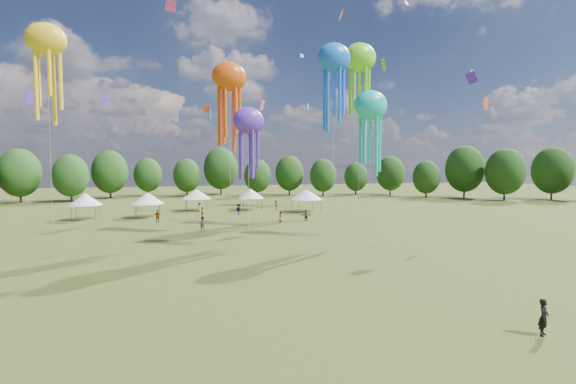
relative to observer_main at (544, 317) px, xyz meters
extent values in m
plane|color=#384416|center=(-7.04, 0.58, -0.88)|extent=(300.00, 300.00, 0.00)
imported|color=black|center=(0.00, 0.00, 0.00)|extent=(0.76, 0.68, 1.75)
imported|color=gray|center=(-12.84, 35.51, 0.03)|extent=(1.09, 0.99, 1.82)
imported|color=gray|center=(-11.50, 57.37, -0.10)|extent=(0.55, 0.79, 1.56)
imported|color=gray|center=(2.03, 55.51, 0.02)|extent=(0.84, 0.98, 1.78)
imported|color=gray|center=(-5.70, 50.45, 0.03)|extent=(1.32, 1.00, 1.81)
imported|color=gray|center=(-18.31, 45.27, -0.01)|extent=(1.08, 0.64, 1.73)
imported|color=gray|center=(2.39, 40.07, -0.05)|extent=(1.58, 1.16, 1.66)
imported|color=gray|center=(-11.71, 49.29, -0.07)|extent=(0.48, 0.65, 1.60)
imported|color=gray|center=(-1.29, 40.59, -0.10)|extent=(0.56, 0.80, 1.56)
cylinder|color=#47474C|center=(-30.33, 49.96, 0.17)|extent=(0.08, 0.08, 2.10)
cylinder|color=#47474C|center=(-30.33, 53.22, 0.17)|extent=(0.08, 0.08, 2.10)
cylinder|color=#47474C|center=(-27.07, 49.96, 0.17)|extent=(0.08, 0.08, 2.10)
cylinder|color=#47474C|center=(-27.07, 53.22, 0.17)|extent=(0.08, 0.08, 2.10)
cube|color=white|center=(-28.70, 51.59, 1.27)|extent=(3.66, 3.66, 0.10)
cone|color=white|center=(-28.70, 51.59, 2.22)|extent=(4.76, 4.76, 1.80)
cylinder|color=#47474C|center=(-21.63, 49.84, 0.15)|extent=(0.08, 0.08, 2.05)
cylinder|color=#47474C|center=(-21.63, 53.36, 0.15)|extent=(0.08, 0.08, 2.05)
cylinder|color=#47474C|center=(-18.11, 49.84, 0.15)|extent=(0.08, 0.08, 2.05)
cylinder|color=#47474C|center=(-18.11, 53.36, 0.15)|extent=(0.08, 0.08, 2.05)
cube|color=white|center=(-19.87, 51.60, 1.22)|extent=(3.92, 3.92, 0.10)
cone|color=white|center=(-19.87, 51.60, 2.15)|extent=(5.10, 5.10, 1.75)
cylinder|color=#47474C|center=(-13.66, 57.62, 0.14)|extent=(0.08, 0.08, 2.03)
cylinder|color=#47474C|center=(-13.66, 61.29, 0.14)|extent=(0.08, 0.08, 2.03)
cylinder|color=#47474C|center=(-9.99, 57.62, 0.14)|extent=(0.08, 0.08, 2.03)
cylinder|color=#47474C|center=(-9.99, 61.29, 0.14)|extent=(0.08, 0.08, 2.03)
cube|color=white|center=(-11.82, 59.46, 1.20)|extent=(4.07, 4.07, 0.10)
cone|color=white|center=(-11.82, 59.46, 2.12)|extent=(5.29, 5.29, 1.74)
cylinder|color=#47474C|center=(-3.86, 55.97, 0.15)|extent=(0.08, 0.08, 2.05)
cylinder|color=#47474C|center=(-3.86, 59.32, 0.15)|extent=(0.08, 0.08, 2.05)
cylinder|color=#47474C|center=(-0.51, 55.97, 0.15)|extent=(0.08, 0.08, 2.05)
cylinder|color=#47474C|center=(-0.51, 59.32, 0.15)|extent=(0.08, 0.08, 2.05)
cube|color=white|center=(-2.18, 57.65, 1.22)|extent=(3.75, 3.75, 0.10)
cone|color=white|center=(-2.18, 57.65, 2.15)|extent=(4.87, 4.87, 1.76)
cylinder|color=#47474C|center=(4.62, 49.86, 0.16)|extent=(0.08, 0.08, 2.08)
cylinder|color=#47474C|center=(4.62, 53.87, 0.16)|extent=(0.08, 0.08, 2.08)
cylinder|color=#47474C|center=(8.63, 49.86, 0.16)|extent=(0.08, 0.08, 2.08)
cylinder|color=#47474C|center=(8.63, 53.87, 0.16)|extent=(0.08, 0.08, 2.08)
cube|color=white|center=(6.62, 51.87, 1.25)|extent=(4.41, 4.41, 0.10)
cone|color=white|center=(6.62, 51.87, 2.19)|extent=(5.74, 5.74, 1.78)
ellipsoid|color=#E64D0E|center=(-9.98, 31.28, 17.22)|extent=(3.89, 2.73, 3.31)
cylinder|color=beige|center=(-9.98, 31.28, 8.17)|extent=(0.03, 0.03, 18.09)
ellipsoid|color=blue|center=(3.41, 32.66, 20.72)|extent=(4.33, 3.03, 3.68)
cylinder|color=beige|center=(3.41, 32.66, 9.92)|extent=(0.03, 0.03, 21.60)
ellipsoid|color=#17C4BD|center=(4.55, 25.24, 13.78)|extent=(3.85, 2.70, 3.28)
cylinder|color=beige|center=(4.55, 25.24, 6.45)|extent=(0.03, 0.03, 14.65)
ellipsoid|color=yellow|center=(-31.06, 43.37, 23.02)|extent=(4.80, 3.36, 4.08)
cylinder|color=beige|center=(-31.06, 43.37, 11.07)|extent=(0.03, 0.03, 23.90)
ellipsoid|color=#612DCA|center=(-9.33, 23.85, 11.51)|extent=(3.04, 2.13, 2.58)
cylinder|color=beige|center=(-9.33, 23.85, 5.32)|extent=(0.03, 0.03, 12.39)
ellipsoid|color=#7BF027|center=(17.34, 52.78, 27.07)|extent=(6.15, 4.31, 5.23)
cylinder|color=beige|center=(17.34, 52.78, 13.10)|extent=(0.03, 0.03, 27.95)
cube|color=#7BF027|center=(-5.01, 55.24, 20.92)|extent=(0.38, 1.71, 2.07)
cube|color=blue|center=(10.76, 66.45, 30.40)|extent=(0.93, 0.46, 1.03)
cube|color=#F24798|center=(-4.28, 39.35, 15.48)|extent=(0.99, 1.14, 1.37)
cube|color=#612DCA|center=(18.84, 26.31, 17.91)|extent=(1.27, 0.89, 1.67)
cube|color=#7BF027|center=(28.83, 37.48, 21.43)|extent=(1.33, 0.44, 1.58)
cube|color=#F24798|center=(-15.95, 44.03, 29.28)|extent=(1.59, 0.76, 1.98)
cube|color=#612DCA|center=(-28.36, 73.40, 20.66)|extent=(1.03, 2.02, 2.40)
cube|color=#E64D0E|center=(11.92, 49.45, 32.73)|extent=(1.19, 1.27, 1.75)
cube|color=#7BF027|center=(19.54, 48.18, 24.82)|extent=(0.77, 1.65, 2.12)
cube|color=#17C4BD|center=(13.08, 68.80, 20.20)|extent=(0.64, 1.13, 1.51)
cube|color=#F24798|center=(14.43, 33.81, 29.13)|extent=(0.64, 0.50, 0.67)
cube|color=#612DCA|center=(-35.95, 53.67, 17.29)|extent=(1.29, 1.96, 2.28)
cube|color=#EA4214|center=(-10.27, 54.44, 16.92)|extent=(1.13, 0.40, 1.29)
cube|color=#E64D0E|center=(21.66, 26.95, 15.02)|extent=(1.34, 0.62, 1.76)
cube|color=blue|center=(-9.72, 53.68, 15.73)|extent=(0.44, 1.69, 2.14)
cylinder|color=#38281C|center=(-47.73, 86.07, 0.83)|extent=(0.44, 0.44, 3.41)
ellipsoid|color=#204216|center=(-47.73, 86.07, 5.73)|extent=(8.53, 8.53, 10.66)
cylinder|color=#38281C|center=(-37.64, 85.60, 0.66)|extent=(0.44, 0.44, 3.07)
ellipsoid|color=#204216|center=(-37.64, 85.60, 5.06)|extent=(7.66, 7.66, 9.58)
cylinder|color=#38281C|center=(-30.55, 93.92, 0.84)|extent=(0.44, 0.44, 3.43)
ellipsoid|color=#204216|center=(-30.55, 93.92, 5.78)|extent=(8.58, 8.58, 10.73)
cylinder|color=#38281C|center=(-21.80, 99.54, 0.60)|extent=(0.44, 0.44, 2.95)
ellipsoid|color=#204216|center=(-21.80, 99.54, 4.83)|extent=(7.37, 7.37, 9.21)
cylinder|color=#38281C|center=(-11.74, 95.64, 0.57)|extent=(0.44, 0.44, 2.89)
ellipsoid|color=#204216|center=(-11.74, 95.64, 4.73)|extent=(7.23, 7.23, 9.04)
cylinder|color=#38281C|center=(-2.13, 100.07, 1.04)|extent=(0.44, 0.44, 3.84)
ellipsoid|color=#204216|center=(-2.13, 100.07, 6.56)|extent=(9.60, 9.60, 11.99)
cylinder|color=#38281C|center=(6.15, 89.02, 0.54)|extent=(0.44, 0.44, 2.84)
ellipsoid|color=#204216|center=(6.15, 89.02, 4.63)|extent=(7.11, 7.11, 8.89)
cylinder|color=#38281C|center=(15.89, 91.62, 0.70)|extent=(0.44, 0.44, 3.16)
ellipsoid|color=#204216|center=(15.89, 91.62, 5.25)|extent=(7.91, 7.91, 9.88)
cylinder|color=#38281C|center=(23.65, 85.87, 0.56)|extent=(0.44, 0.44, 2.88)
ellipsoid|color=#204216|center=(23.65, 85.87, 4.71)|extent=(7.21, 7.21, 9.01)
cylinder|color=#38281C|center=(34.47, 87.82, 0.44)|extent=(0.44, 0.44, 2.63)
ellipsoid|color=#204216|center=(34.47, 87.82, 4.22)|extent=(6.57, 6.57, 8.22)
cylinder|color=#38281C|center=(43.47, 84.31, 0.69)|extent=(0.44, 0.44, 3.13)
ellipsoid|color=#204216|center=(43.47, 84.31, 5.18)|extent=(7.81, 7.81, 9.77)
cylinder|color=#38281C|center=(46.60, 72.39, 0.48)|extent=(0.44, 0.44, 2.72)
ellipsoid|color=#204216|center=(46.60, 72.39, 4.39)|extent=(6.80, 6.80, 8.50)
cylinder|color=#38281C|center=(55.92, 69.50, 1.03)|extent=(0.44, 0.44, 3.81)
ellipsoid|color=#204216|center=(55.92, 69.50, 6.50)|extent=(9.52, 9.52, 11.90)
cylinder|color=#38281C|center=(59.53, 60.38, 0.88)|extent=(0.44, 0.44, 3.51)
ellipsoid|color=#204216|center=(59.53, 60.38, 5.92)|extent=(8.78, 8.78, 10.97)
cylinder|color=#38281C|center=(72.34, 58.85, 0.94)|extent=(0.44, 0.44, 3.64)
ellipsoid|color=#204216|center=(72.34, 58.85, 6.17)|extent=(9.10, 9.10, 11.37)
camera|label=1|loc=(-16.92, -13.91, 7.12)|focal=24.68mm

